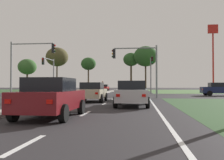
{
  "coord_description": "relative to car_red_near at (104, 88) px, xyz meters",
  "views": [
    {
      "loc": [
        5.95,
        -1.86,
        1.28
      ],
      "look_at": [
        1.68,
        36.64,
        2.1
      ],
      "focal_mm": 40.41,
      "sensor_mm": 36.0,
      "label": 1
    }
  ],
  "objects": [
    {
      "name": "median_island_far",
      "position": [
        2.38,
        -1.76,
        -0.69
      ],
      "size": [
        1.2,
        36.0,
        0.14
      ],
      "primitive_type": "cube",
      "color": "gray",
      "rests_on": "ground"
    },
    {
      "name": "grass_verge_far_left",
      "position": [
        -23.12,
        -2.26,
        -0.75
      ],
      "size": [
        35.0,
        35.0,
        0.01
      ],
      "primitive_type": "cube",
      "color": "#2D4C28",
      "rests_on": "ground"
    },
    {
      "name": "edge_line_right",
      "position": [
        9.23,
        -44.76,
        -0.75
      ],
      "size": [
        0.14,
        24.0,
        0.01
      ],
      "primitive_type": "cube",
      "color": "silver",
      "rests_on": "ground"
    },
    {
      "name": "lane_dash_third",
      "position": [
        5.88,
        -41.43,
        -0.75
      ],
      "size": [
        0.14,
        2.0,
        0.01
      ],
      "primitive_type": "cube",
      "color": "silver",
      "rests_on": "ground"
    },
    {
      "name": "lane_dash_fourth",
      "position": [
        5.88,
        -35.43,
        -0.75
      ],
      "size": [
        0.14,
        2.0,
        0.01
      ],
      "primitive_type": "cube",
      "color": "silver",
      "rests_on": "ground"
    },
    {
      "name": "car_maroon_second",
      "position": [
        4.8,
        -48.9,
        0.04
      ],
      "size": [
        2.05,
        4.18,
        1.57
      ],
      "color": "maroon",
      "rests_on": "ground"
    },
    {
      "name": "crosswalk_bar_sixth",
      "position": [
        1.73,
        -31.96,
        -0.75
      ],
      "size": [
        0.7,
        2.8,
        0.01
      ],
      "primitive_type": "cube",
      "color": "silver",
      "rests_on": "ground"
    },
    {
      "name": "car_teal_sixth",
      "position": [
        7.97,
        -36.96,
        0.03
      ],
      "size": [
        1.98,
        4.53,
        1.54
      ],
      "color": "#19565B",
      "rests_on": "ground"
    },
    {
      "name": "traffic_signal_near_left",
      "position": [
        -3.47,
        -33.36,
        3.31
      ],
      "size": [
        4.95,
        0.32,
        5.9
      ],
      "color": "gray",
      "rests_on": "ground"
    },
    {
      "name": "crosswalk_bar_fifth",
      "position": [
        0.58,
        -31.96,
        -0.75
      ],
      "size": [
        0.7,
        2.8,
        0.01
      ],
      "primitive_type": "cube",
      "color": "silver",
      "rests_on": "ground"
    },
    {
      "name": "treeline_third",
      "position": [
        -3.07,
        -3.54,
        5.27
      ],
      "size": [
        3.31,
        3.31,
        7.49
      ],
      "color": "#423323",
      "rests_on": "ground"
    },
    {
      "name": "pedestrian_at_median",
      "position": [
        2.4,
        -18.68,
        0.51
      ],
      "size": [
        0.34,
        0.34,
        1.85
      ],
      "rotation": [
        0.0,
        0.0,
        0.26
      ],
      "color": "#335184",
      "rests_on": "median_island_far"
    },
    {
      "name": "treeline_near",
      "position": [
        -19.18,
        0.46,
        5.04
      ],
      "size": [
        4.49,
        4.49,
        7.75
      ],
      "color": "#423323",
      "rests_on": "ground"
    },
    {
      "name": "ground_plane",
      "position": [
        2.38,
        -26.76,
        -0.76
      ],
      "size": [
        200.0,
        200.0,
        0.0
      ],
      "primitive_type": "plane",
      "color": "#282628"
    },
    {
      "name": "treeline_fourth",
      "position": [
        6.32,
        -0.5,
        6.38
      ],
      "size": [
        3.61,
        3.61,
        8.79
      ],
      "color": "#423323",
      "rests_on": "ground"
    },
    {
      "name": "lane_dash_second",
      "position": [
        5.88,
        -47.43,
        -0.75
      ],
      "size": [
        0.14,
        2.0,
        0.01
      ],
      "primitive_type": "cube",
      "color": "silver",
      "rests_on": "ground"
    },
    {
      "name": "stop_bar_near",
      "position": [
        6.18,
        -33.76,
        -0.75
      ],
      "size": [
        6.4,
        0.5,
        0.01
      ],
      "primitive_type": "cube",
      "color": "silver",
      "rests_on": "ground"
    },
    {
      "name": "traffic_signal_far_left",
      "position": [
        -5.22,
        -21.88,
        3.01
      ],
      "size": [
        0.32,
        4.7,
        5.45
      ],
      "color": "gray",
      "rests_on": "ground"
    },
    {
      "name": "traffic_signal_near_right",
      "position": [
        8.28,
        -33.36,
        2.88
      ],
      "size": [
        4.57,
        0.32,
        5.26
      ],
      "color": "gray",
      "rests_on": "ground"
    },
    {
      "name": "lane_dash_near",
      "position": [
        5.88,
        -53.43,
        -0.75
      ],
      "size": [
        0.14,
        2.0,
        0.01
      ],
      "primitive_type": "cube",
      "color": "silver",
      "rests_on": "ground"
    },
    {
      "name": "crosswalk_bar_third",
      "position": [
        -1.72,
        -31.96,
        -0.75
      ],
      "size": [
        0.7,
        2.8,
        0.01
      ],
      "primitive_type": "cube",
      "color": "silver",
      "rests_on": "ground"
    },
    {
      "name": "car_silver_third",
      "position": [
        7.85,
        -43.04,
        0.03
      ],
      "size": [
        2.02,
        4.57,
        1.55
      ],
      "color": "#B7B7BC",
      "rests_on": "ground"
    },
    {
      "name": "car_beige_fifth",
      "position": [
        4.6,
        -39.05,
        0.01
      ],
      "size": [
        2.02,
        4.14,
        1.5
      ],
      "color": "#BCAD8E",
      "rests_on": "ground"
    },
    {
      "name": "crosswalk_bar_near",
      "position": [
        -4.02,
        -31.96,
        -0.75
      ],
      "size": [
        0.7,
        2.8,
        0.01
      ],
      "primitive_type": "cube",
      "color": "silver",
      "rests_on": "ground"
    },
    {
      "name": "traffic_signal_far_right",
      "position": [
        9.98,
        -21.83,
        3.0
      ],
      "size": [
        0.32,
        4.57,
        5.46
      ],
      "color": "gray",
      "rests_on": "ground"
    },
    {
      "name": "fastfood_pole_sign",
      "position": [
        21.7,
        -10.8,
        8.25
      ],
      "size": [
        1.8,
        0.4,
        12.44
      ],
      "color": "red",
      "rests_on": "ground"
    },
    {
      "name": "crosswalk_bar_seventh",
      "position": [
        2.88,
        -31.96,
        -0.75
      ],
      "size": [
        0.7,
        2.8,
        0.01
      ],
      "primitive_type": "cube",
      "color": "silver",
      "rests_on": "ground"
    },
    {
      "name": "car_red_near",
      "position": [
        0.0,
        0.0,
        0.0
      ],
      "size": [
        2.03,
        4.63,
        1.47
      ],
      "rotation": [
        0.0,
        0.0,
        3.14
      ],
      "color": "#A31919",
      "rests_on": "ground"
    },
    {
      "name": "crosswalk_bar_second",
      "position": [
        -2.87,
        -31.96,
        -0.75
      ],
      "size": [
        0.7,
        2.8,
        0.01
      ],
      "primitive_type": "cube",
      "color": "silver",
      "rests_on": "ground"
    },
    {
      "name": "median_island_near",
      "position": [
        2.38,
        -45.76,
        -0.69
      ],
      "size": [
        1.2,
        22.0,
        0.14
      ],
      "primitive_type": "cube",
      "color": "gray",
      "rests_on": "ground"
    },
    {
      "name": "car_navy_fourth",
      "position": [
        17.94,
        -26.42,
        0.06
      ],
      "size": [
        4.2,
        2.02,
        1.61
      ],
      "rotation": [
        0.0,
        0.0,
        -1.57
      ],
      "color": "#161E47",
      "rests_on": "ground"
    },
    {
      "name": "crosswalk_bar_fourth",
      "position": [
        -0.57,
        -31.96,
        -0.75
      ],
      "size": [
        0.7,
        2.8,
        0.01
      ],
      "primitive_type": "cube",
      "color": "silver",
      "rests_on": "ground"
    },
    {
      "name": "treeline_fifth",
      "position": [
        9.62,
        -2.1,
        6.97
      ],
      "size": [
        5.31,
        5.31,
        10.01
      ],
      "color": "#423323",
      "rests_on": "ground"
    },
    {
      "name": "treeline_second",
      "position": [
        -11.59,
        0.29,
        7.37
      ],
      "size": [
        5.38,
        5.38,
        10.44
      ],
      "color": "#423323",
      "rests_on": "ground"
    }
  ]
}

